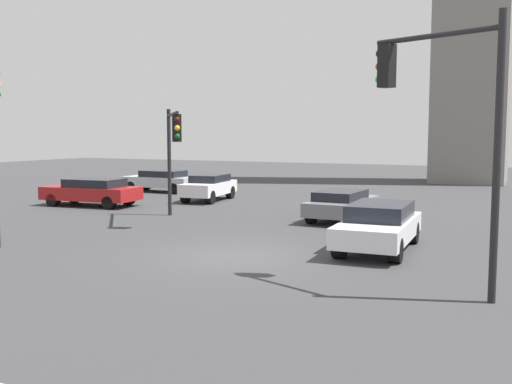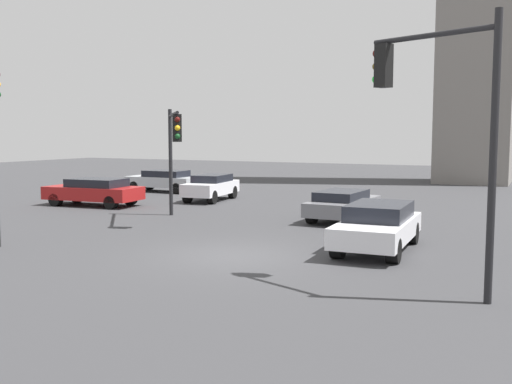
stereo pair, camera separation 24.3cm
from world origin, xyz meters
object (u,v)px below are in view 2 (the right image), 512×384
(traffic_light_1, at_px, (174,140))
(car_3, at_px, (164,180))
(traffic_light_2, at_px, (438,103))
(car_4, at_px, (94,191))
(car_5, at_px, (378,225))
(car_1, at_px, (343,204))
(car_0, at_px, (211,186))

(traffic_light_1, xyz_separation_m, car_3, (-7.46, 9.91, -2.55))
(traffic_light_2, xyz_separation_m, car_4, (-17.54, 8.87, -3.44))
(traffic_light_2, bearing_deg, car_5, -39.25)
(traffic_light_2, distance_m, car_1, 11.40)
(traffic_light_2, bearing_deg, traffic_light_1, -7.94)
(traffic_light_1, relative_size, car_1, 1.01)
(traffic_light_2, relative_size, car_1, 1.34)
(car_0, bearing_deg, traffic_light_1, 12.94)
(car_3, bearing_deg, car_0, 149.50)
(traffic_light_1, height_order, car_4, traffic_light_1)
(car_0, relative_size, car_5, 0.89)
(car_0, height_order, car_1, car_0)
(car_0, xyz_separation_m, car_1, (8.37, -3.71, -0.07))
(car_0, distance_m, car_5, 14.52)
(car_1, bearing_deg, traffic_light_2, -149.28)
(car_1, xyz_separation_m, car_5, (2.86, -5.49, 0.09))
(car_0, bearing_deg, traffic_light_2, 39.13)
(traffic_light_1, bearing_deg, car_0, 161.25)
(car_1, bearing_deg, traffic_light_1, 122.36)
(car_3, height_order, car_4, car_4)
(traffic_light_1, bearing_deg, car_3, 178.86)
(traffic_light_2, relative_size, car_4, 1.24)
(traffic_light_2, xyz_separation_m, car_1, (-5.16, 9.55, -3.49))
(car_0, distance_m, car_1, 9.16)
(traffic_light_1, xyz_separation_m, car_4, (-6.51, 2.71, -2.54))
(car_4, bearing_deg, car_0, -137.46)
(traffic_light_2, distance_m, car_3, 24.74)
(car_0, height_order, car_3, car_0)
(traffic_light_1, relative_size, car_4, 0.94)
(car_4, bearing_deg, car_3, -87.56)
(car_5, bearing_deg, traffic_light_1, -105.94)
(traffic_light_2, distance_m, car_5, 5.77)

